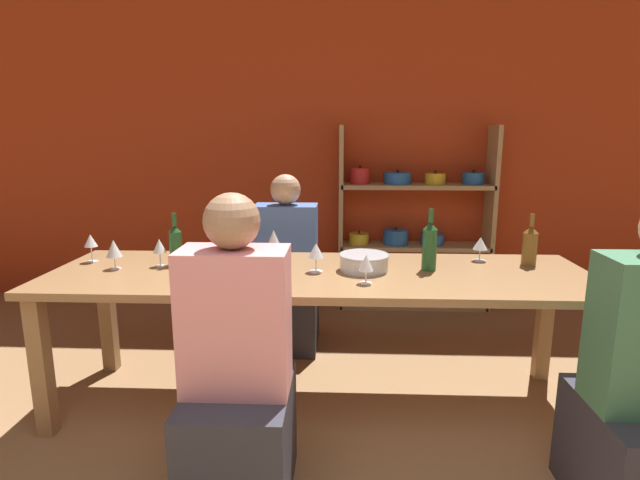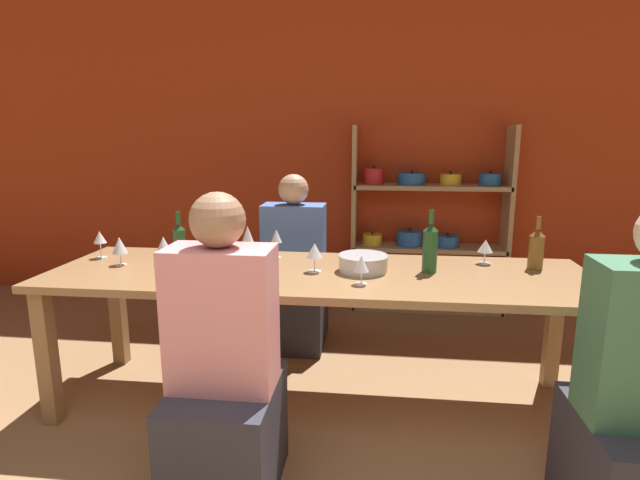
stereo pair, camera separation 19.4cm
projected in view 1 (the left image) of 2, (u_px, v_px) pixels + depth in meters
The scene contains 18 objects.
wall_back_red at pixel (321, 150), 4.37m from camera, with size 8.80×0.06×2.70m.
shelf_unit at pixel (410, 237), 4.29m from camera, with size 1.30×0.30×1.56m.
dining_table at pixel (319, 286), 2.67m from camera, with size 2.87×0.87×0.77m.
mixing_bowl at pixel (364, 261), 2.67m from camera, with size 0.27×0.27×0.09m.
wine_bottle_green at pixel (530, 245), 2.77m from camera, with size 0.08×0.08×0.29m.
wine_bottle_dark at pixel (430, 246), 2.66m from camera, with size 0.08×0.08×0.33m.
wine_bottle_amber at pixel (176, 244), 2.78m from camera, with size 0.07×0.07×0.29m.
wine_glass_empty_a at pixel (159, 246), 2.74m from camera, with size 0.07×0.07×0.15m.
wine_glass_empty_b at pixel (114, 249), 2.68m from camera, with size 0.08×0.08×0.16m.
wine_glass_red_a at pixel (316, 251), 2.63m from camera, with size 0.08×0.08×0.16m.
wine_glass_red_b at pixel (366, 264), 2.42m from camera, with size 0.07×0.07×0.14m.
wine_glass_white_a at pixel (480, 244), 2.86m from camera, with size 0.08×0.08×0.14m.
wine_glass_red_c at pixel (244, 236), 2.96m from camera, with size 0.07×0.07×0.18m.
wine_glass_red_d at pixel (274, 238), 2.91m from camera, with size 0.07×0.07×0.17m.
wine_glass_empty_c at pixel (221, 259), 2.44m from camera, with size 0.07×0.07×0.17m.
wine_glass_white_b at pixel (91, 242), 2.83m from camera, with size 0.07×0.07×0.16m.
person_far_a at pixel (287, 284), 3.53m from camera, with size 0.43×0.54×1.22m.
person_near_b at pixel (238, 391), 2.01m from camera, with size 0.42×0.53×1.27m.
Camera 1 is at (0.19, -0.60, 1.48)m, focal length 28.00 mm.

